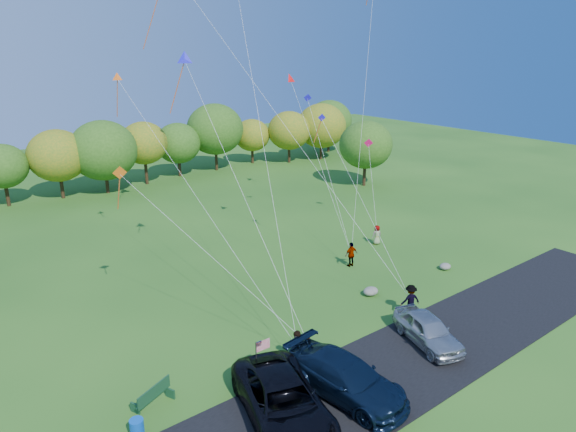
% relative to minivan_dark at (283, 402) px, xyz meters
% --- Properties ---
extents(ground, '(140.00, 140.00, 0.00)m').
position_rel_minivan_dark_xyz_m(ground, '(7.04, 3.59, -1.00)').
color(ground, '#245418').
rests_on(ground, ground).
extents(asphalt_lane, '(44.00, 6.00, 0.06)m').
position_rel_minivan_dark_xyz_m(asphalt_lane, '(7.04, -0.41, -0.97)').
color(asphalt_lane, black).
rests_on(asphalt_lane, ground).
extents(treeline, '(77.83, 27.73, 8.03)m').
position_rel_minivan_dark_xyz_m(treeline, '(8.41, 39.96, 3.64)').
color(treeline, '#3C2916').
rests_on(treeline, ground).
extents(minivan_dark, '(4.96, 7.35, 1.87)m').
position_rel_minivan_dark_xyz_m(minivan_dark, '(0.00, 0.00, 0.00)').
color(minivan_dark, black).
rests_on(minivan_dark, asphalt_lane).
extents(minivan_navy, '(3.24, 6.43, 1.79)m').
position_rel_minivan_dark_xyz_m(minivan_navy, '(3.29, -0.37, -0.04)').
color(minivan_navy, black).
rests_on(minivan_navy, asphalt_lane).
extents(minivan_silver, '(3.17, 5.04, 1.60)m').
position_rel_minivan_dark_xyz_m(minivan_silver, '(9.76, 0.08, -0.14)').
color(minivan_silver, '#9FA3A9').
rests_on(minivan_silver, asphalt_lane).
extents(flyer_a, '(0.73, 0.65, 1.68)m').
position_rel_minivan_dark_xyz_m(flyer_a, '(3.68, 2.79, -0.16)').
color(flyer_a, '#4C4C59').
rests_on(flyer_a, ground).
extents(flyer_b, '(1.19, 1.14, 1.93)m').
position_rel_minivan_dark_xyz_m(flyer_b, '(3.02, 2.79, -0.03)').
color(flyer_b, '#4C4C59').
rests_on(flyer_b, ground).
extents(flyer_c, '(1.39, 1.09, 1.89)m').
position_rel_minivan_dark_xyz_m(flyer_c, '(11.60, 2.79, -0.05)').
color(flyer_c, '#4C4C59').
rests_on(flyer_c, ground).
extents(flyer_d, '(1.12, 0.53, 1.85)m').
position_rel_minivan_dark_xyz_m(flyer_d, '(13.76, 10.01, -0.07)').
color(flyer_d, '#4C4C59').
rests_on(flyer_d, ground).
extents(flyer_e, '(0.89, 0.70, 1.59)m').
position_rel_minivan_dark_xyz_m(flyer_e, '(18.52, 11.92, -0.20)').
color(flyer_e, '#4C4C59').
rests_on(flyer_e, ground).
extents(park_bench, '(1.94, 1.09, 1.10)m').
position_rel_minivan_dark_xyz_m(park_bench, '(-3.98, 4.29, -0.41)').
color(park_bench, '#174023').
rests_on(park_bench, ground).
extents(trash_barrel, '(0.58, 0.58, 0.87)m').
position_rel_minivan_dark_xyz_m(trash_barrel, '(-5.32, 2.89, -0.56)').
color(trash_barrel, '#0C50B6').
rests_on(trash_barrel, ground).
extents(flag_assembly, '(0.82, 0.53, 2.21)m').
position_rel_minivan_dark_xyz_m(flag_assembly, '(0.82, 2.90, 0.64)').
color(flag_assembly, black).
rests_on(flag_assembly, ground).
extents(boulder_near, '(1.06, 0.83, 0.53)m').
position_rel_minivan_dark_xyz_m(boulder_near, '(11.56, 5.94, -0.73)').
color(boulder_near, gray).
rests_on(boulder_near, ground).
extents(boulder_far, '(0.88, 0.74, 0.46)m').
position_rel_minivan_dark_xyz_m(boulder_far, '(18.75, 5.47, -0.77)').
color(boulder_far, gray).
rests_on(boulder_far, ground).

